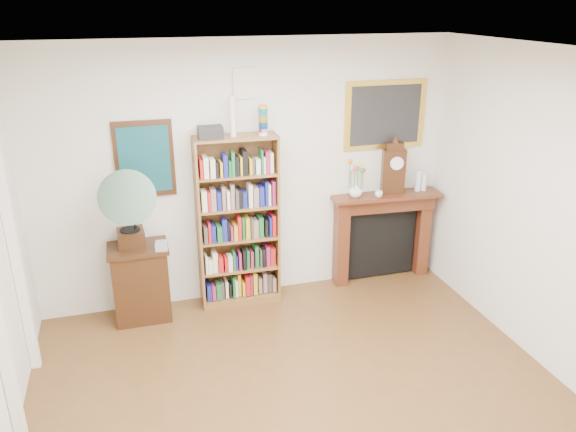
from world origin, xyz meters
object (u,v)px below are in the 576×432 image
at_px(side_cabinet, 141,282).
at_px(mantel_clock, 393,169).
at_px(cd_stack, 162,246).
at_px(flower_vase, 356,190).
at_px(bookshelf, 238,213).
at_px(bottle_right, 424,182).
at_px(fireplace, 382,229).
at_px(gramophone, 127,204).
at_px(bottle_left, 418,181).
at_px(teacup, 379,194).

height_order(side_cabinet, mantel_clock, mantel_clock).
xyz_separation_m(cd_stack, flower_vase, (2.16, 0.25, 0.30)).
bearing_deg(bookshelf, side_cabinet, -174.41).
height_order(bookshelf, bottle_right, bookshelf).
bearing_deg(bottle_right, cd_stack, -175.50).
distance_m(bookshelf, cd_stack, 0.86).
bearing_deg(cd_stack, fireplace, 6.40).
bearing_deg(flower_vase, gramophone, -175.37).
bearing_deg(bottle_left, mantel_clock, 177.78).
bearing_deg(bottle_left, flower_vase, -179.97).
height_order(side_cabinet, flower_vase, flower_vase).
relative_size(mantel_clock, flower_vase, 3.68).
distance_m(fireplace, gramophone, 2.92).
xyz_separation_m(side_cabinet, teacup, (2.65, 0.02, 0.70)).
bearing_deg(cd_stack, mantel_clock, 5.66).
xyz_separation_m(bookshelf, fireplace, (1.72, 0.08, -0.41)).
bearing_deg(cd_stack, gramophone, 170.39).
bearing_deg(cd_stack, flower_vase, 6.50).
distance_m(gramophone, bottle_left, 3.23).
bearing_deg(teacup, cd_stack, -176.03).
relative_size(fireplace, cd_stack, 10.72).
height_order(cd_stack, bottle_left, bottle_left).
bearing_deg(gramophone, side_cabinet, 58.50).
distance_m(fireplace, bottle_left, 0.69).
relative_size(bookshelf, side_cabinet, 2.63).
xyz_separation_m(flower_vase, bottle_left, (0.77, 0.00, 0.04)).
bearing_deg(bottle_left, gramophone, -176.47).
xyz_separation_m(teacup, bottle_left, (0.53, 0.08, 0.09)).
height_order(gramophone, teacup, gramophone).
height_order(mantel_clock, teacup, mantel_clock).
distance_m(flower_vase, bottle_right, 0.84).
height_order(bottle_left, bottle_right, bottle_left).
relative_size(gramophone, mantel_clock, 1.48).
height_order(fireplace, teacup, teacup).
distance_m(gramophone, bottle_right, 3.30).
bearing_deg(bottle_right, side_cabinet, -178.34).
relative_size(cd_stack, teacup, 1.37).
distance_m(gramophone, flower_vase, 2.46).
relative_size(side_cabinet, fireplace, 0.63).
bearing_deg(bottle_left, bookshelf, -178.90).
bearing_deg(fireplace, gramophone, -171.39).
height_order(bookshelf, cd_stack, bookshelf).
xyz_separation_m(side_cabinet, bottle_left, (3.17, 0.10, 0.78)).
bearing_deg(fireplace, cd_stack, -169.78).
bearing_deg(side_cabinet, gramophone, -118.58).
distance_m(bookshelf, bottle_left, 2.13).
distance_m(teacup, bottle_left, 0.54).
relative_size(side_cabinet, bottle_left, 3.39).
relative_size(cd_stack, bottle_right, 0.60).
bearing_deg(bottle_right, fireplace, 174.15).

